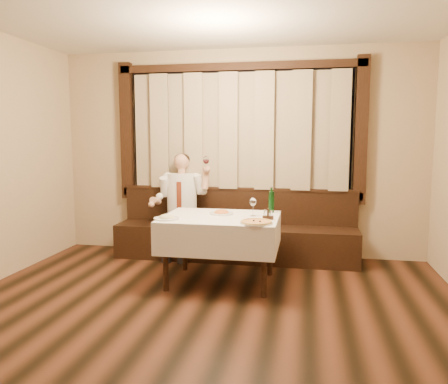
% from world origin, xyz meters
% --- Properties ---
extents(room, '(5.01, 6.01, 2.81)m').
position_xyz_m(room, '(-0.00, 0.97, 1.50)').
color(room, black).
rests_on(room, ground).
extents(banquette, '(3.20, 0.61, 0.94)m').
position_xyz_m(banquette, '(0.00, 2.72, 0.31)').
color(banquette, black).
rests_on(banquette, ground).
extents(dining_table, '(1.27, 0.97, 0.76)m').
position_xyz_m(dining_table, '(0.00, 1.70, 0.65)').
color(dining_table, black).
rests_on(dining_table, ground).
extents(pizza, '(0.33, 0.33, 0.04)m').
position_xyz_m(pizza, '(0.43, 1.36, 0.77)').
color(pizza, white).
rests_on(pizza, dining_table).
extents(pasta_red, '(0.27, 0.27, 0.09)m').
position_xyz_m(pasta_red, '(-0.01, 1.82, 0.79)').
color(pasta_red, white).
rests_on(pasta_red, dining_table).
extents(pasta_cream, '(0.27, 0.27, 0.09)m').
position_xyz_m(pasta_cream, '(-0.53, 1.42, 0.79)').
color(pasta_cream, white).
rests_on(pasta_cream, dining_table).
extents(green_bottle, '(0.07, 0.07, 0.30)m').
position_xyz_m(green_bottle, '(0.53, 2.04, 0.88)').
color(green_bottle, '#115118').
rests_on(green_bottle, dining_table).
extents(table_wine_glass, '(0.08, 0.08, 0.20)m').
position_xyz_m(table_wine_glass, '(0.35, 1.77, 0.90)').
color(table_wine_glass, white).
rests_on(table_wine_glass, dining_table).
extents(cruet_caddy, '(0.11, 0.06, 0.12)m').
position_xyz_m(cruet_caddy, '(0.53, 1.61, 0.80)').
color(cruet_caddy, black).
rests_on(cruet_caddy, dining_table).
extents(seated_man, '(0.77, 0.57, 1.40)m').
position_xyz_m(seated_man, '(-0.73, 2.63, 0.82)').
color(seated_man, black).
rests_on(seated_man, ground).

